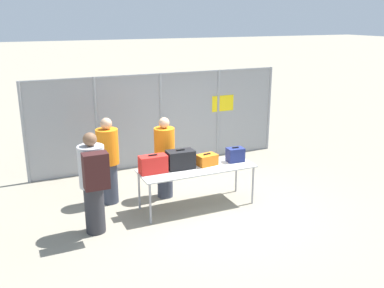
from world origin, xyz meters
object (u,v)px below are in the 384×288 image
(traveler_hooded, at_px, (93,180))
(security_worker_far, at_px, (108,160))
(suitcase_black, at_px, (181,159))
(suitcase_navy, at_px, (235,155))
(security_worker_near, at_px, (165,157))
(inspection_table, at_px, (197,170))
(suitcase_orange, at_px, (207,160))
(utility_trailer, at_px, (179,125))
(suitcase_red, at_px, (153,164))

(traveler_hooded, distance_m, security_worker_far, 1.25)
(suitcase_black, bearing_deg, security_worker_far, 147.39)
(suitcase_navy, bearing_deg, security_worker_far, 160.33)
(security_worker_near, bearing_deg, security_worker_far, -4.60)
(security_worker_far, bearing_deg, inspection_table, 177.85)
(suitcase_black, xyz_separation_m, security_worker_far, (-1.17, 0.75, -0.08))
(traveler_hooded, height_order, security_worker_near, traveler_hooded)
(suitcase_orange, relative_size, security_worker_near, 0.25)
(suitcase_black, relative_size, utility_trailer, 0.13)
(inspection_table, distance_m, security_worker_far, 1.69)
(security_worker_far, xyz_separation_m, utility_trailer, (2.94, 3.62, -0.45))
(suitcase_navy, bearing_deg, suitcase_orange, 176.78)
(security_worker_far, height_order, utility_trailer, security_worker_far)
(inspection_table, xyz_separation_m, security_worker_near, (-0.38, 0.68, 0.12))
(suitcase_navy, distance_m, security_worker_near, 1.38)
(inspection_table, xyz_separation_m, traveler_hooded, (-1.96, -0.28, 0.23))
(suitcase_orange, bearing_deg, inspection_table, -163.90)
(security_worker_near, xyz_separation_m, security_worker_far, (-1.07, 0.17, 0.03))
(inspection_table, height_order, suitcase_black, suitcase_black)
(suitcase_red, height_order, security_worker_far, security_worker_far)
(suitcase_orange, distance_m, traveler_hooded, 2.23)
(traveler_hooded, bearing_deg, utility_trailer, 63.00)
(suitcase_red, distance_m, security_worker_far, 1.00)
(suitcase_red, bearing_deg, suitcase_orange, -0.94)
(security_worker_near, bearing_deg, suitcase_red, 57.84)
(traveler_hooded, xyz_separation_m, security_worker_near, (1.58, 0.97, -0.11))
(inspection_table, bearing_deg, traveler_hooded, -171.84)
(suitcase_red, xyz_separation_m, security_worker_far, (-0.63, 0.77, -0.07))
(suitcase_black, xyz_separation_m, suitcase_orange, (0.53, -0.04, -0.07))
(suitcase_red, distance_m, traveler_hooded, 1.20)
(suitcase_orange, bearing_deg, suitcase_navy, -3.22)
(security_worker_near, bearing_deg, utility_trailer, -111.85)
(suitcase_red, height_order, traveler_hooded, traveler_hooded)
(inspection_table, bearing_deg, suitcase_orange, 16.10)
(suitcase_black, bearing_deg, suitcase_red, -178.12)
(suitcase_orange, bearing_deg, utility_trailer, 74.27)
(security_worker_near, bearing_deg, suitcase_black, 103.68)
(suitcase_orange, distance_m, utility_trailer, 4.60)
(suitcase_red, bearing_deg, security_worker_far, 129.53)
(security_worker_near, distance_m, security_worker_far, 1.09)
(suitcase_black, bearing_deg, suitcase_navy, -3.51)
(suitcase_navy, height_order, utility_trailer, suitcase_navy)
(suitcase_navy, xyz_separation_m, security_worker_near, (-1.21, 0.65, -0.07))
(suitcase_navy, bearing_deg, utility_trailer, 81.66)
(suitcase_black, xyz_separation_m, utility_trailer, (1.77, 4.37, -0.53))
(security_worker_far, distance_m, utility_trailer, 4.69)
(inspection_table, xyz_separation_m, security_worker_far, (-1.46, 0.85, 0.15))
(traveler_hooded, bearing_deg, inspection_table, 17.05)
(suitcase_red, xyz_separation_m, traveler_hooded, (-1.14, -0.37, 0.01))
(suitcase_navy, distance_m, security_worker_far, 2.43)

